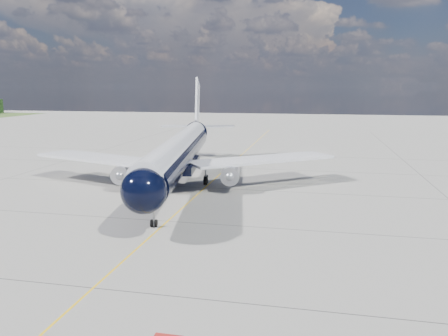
% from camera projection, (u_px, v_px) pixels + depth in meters
% --- Properties ---
extents(ground, '(320.00, 320.00, 0.00)m').
position_uv_depth(ground, '(213.00, 180.00, 62.69)').
color(ground, gray).
rests_on(ground, ground).
extents(taxiway_centerline, '(0.16, 160.00, 0.01)m').
position_uv_depth(taxiway_centerline, '(205.00, 188.00, 57.88)').
color(taxiway_centerline, yellow).
rests_on(taxiway_centerline, ground).
extents(main_airliner, '(41.96, 51.58, 14.95)m').
position_uv_depth(main_airliner, '(181.00, 151.00, 59.36)').
color(main_airliner, black).
rests_on(main_airliner, ground).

